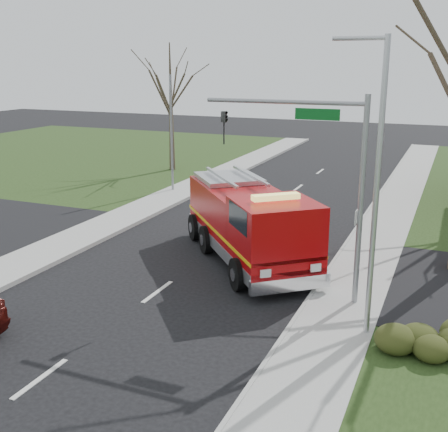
% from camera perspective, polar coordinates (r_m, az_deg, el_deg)
% --- Properties ---
extents(ground, '(120.00, 120.00, 0.00)m').
position_cam_1_polar(ground, '(19.78, -6.77, -7.67)').
color(ground, black).
rests_on(ground, ground).
extents(sidewalk_right, '(2.40, 80.00, 0.15)m').
position_cam_1_polar(sidewalk_right, '(17.75, 11.24, -10.41)').
color(sidewalk_right, '#989892').
rests_on(sidewalk_right, ground).
extents(sidewalk_left, '(2.40, 80.00, 0.15)m').
position_cam_1_polar(sidewalk_left, '(23.27, -20.24, -4.75)').
color(sidewalk_left, '#989892').
rests_on(sidewalk_left, ground).
extents(hedge_corner, '(2.80, 2.00, 0.90)m').
position_cam_1_polar(hedge_corner, '(16.39, 20.40, -11.46)').
color(hedge_corner, '#2E3914').
rests_on(hedge_corner, lawn_right).
extents(bare_tree_left, '(4.50, 4.50, 9.00)m').
position_cam_1_polar(bare_tree_left, '(40.61, -5.44, 12.30)').
color(bare_tree_left, '#392D21').
rests_on(bare_tree_left, ground).
extents(traffic_signal_mast, '(5.29, 0.18, 6.80)m').
position_cam_1_polar(traffic_signal_mast, '(17.95, 9.91, 5.53)').
color(traffic_signal_mast, gray).
rests_on(traffic_signal_mast, ground).
extents(streetlight_pole, '(1.48, 0.16, 8.40)m').
position_cam_1_polar(streetlight_pole, '(15.70, 15.07, 3.24)').
color(streetlight_pole, '#B7BABF').
rests_on(streetlight_pole, ground).
extents(utility_pole_far, '(0.14, 0.14, 7.00)m').
position_cam_1_polar(utility_pole_far, '(34.01, -5.36, 8.22)').
color(utility_pole_far, gray).
rests_on(utility_pole_far, ground).
extents(fire_engine, '(7.45, 8.11, 3.32)m').
position_cam_1_polar(fire_engine, '(22.15, 2.62, -0.89)').
color(fire_engine, '#A2070A').
rests_on(fire_engine, ground).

